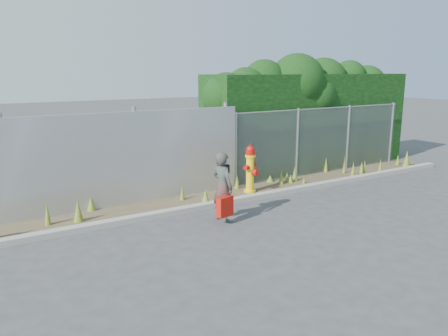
% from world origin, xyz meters
% --- Properties ---
extents(ground, '(80.00, 80.00, 0.00)m').
position_xyz_m(ground, '(0.00, 0.00, 0.00)').
color(ground, '#3A3B3D').
rests_on(ground, ground).
extents(curb, '(16.00, 0.22, 0.12)m').
position_xyz_m(curb, '(0.00, 1.80, 0.06)').
color(curb, gray).
rests_on(curb, ground).
extents(weed_strip, '(16.00, 1.32, 0.55)m').
position_xyz_m(weed_strip, '(0.11, 2.42, 0.14)').
color(weed_strip, '#4A3D2A').
rests_on(weed_strip, ground).
extents(corrugated_fence, '(8.50, 0.21, 2.30)m').
position_xyz_m(corrugated_fence, '(-3.25, 3.01, 1.10)').
color(corrugated_fence, '#A5A6AC').
rests_on(corrugated_fence, ground).
extents(chainlink_fence, '(6.50, 0.07, 2.05)m').
position_xyz_m(chainlink_fence, '(4.25, 3.00, 1.03)').
color(chainlink_fence, gray).
rests_on(chainlink_fence, ground).
extents(hedge, '(7.54, 1.93, 3.63)m').
position_xyz_m(hedge, '(4.41, 4.00, 1.96)').
color(hedge, black).
rests_on(hedge, ground).
extents(fire_hydrant, '(0.43, 0.38, 1.27)m').
position_xyz_m(fire_hydrant, '(1.07, 2.34, 0.62)').
color(fire_hydrant, yellow).
rests_on(fire_hydrant, ground).
extents(woman, '(0.45, 0.60, 1.47)m').
position_xyz_m(woman, '(-0.65, 0.88, 0.74)').
color(woman, '#0D564B').
rests_on(woman, ground).
extents(red_tote_bag, '(0.37, 0.14, 0.49)m').
position_xyz_m(red_tote_bag, '(-0.75, 0.63, 0.39)').
color(red_tote_bag, '#B9100A').
extents(black_shoulder_bag, '(0.25, 0.10, 0.18)m').
position_xyz_m(black_shoulder_bag, '(-0.55, 1.03, 1.08)').
color(black_shoulder_bag, black).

